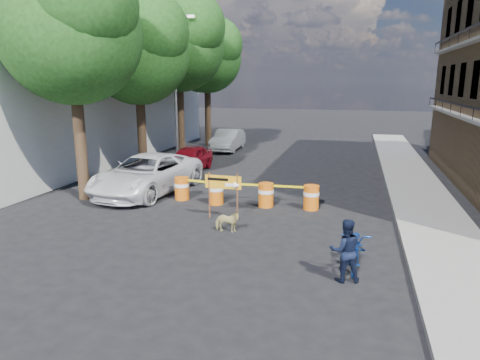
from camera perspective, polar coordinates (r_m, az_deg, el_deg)
The scene contains 19 objects.
ground at distance 13.63m, azimuth -0.75°, elevation -6.68°, with size 120.00×120.00×0.00m, color black.
sidewalk_east at distance 19.08m, azimuth 22.74°, elevation -1.71°, with size 2.40×40.00×0.15m, color gray.
white_building at distance 27.83m, azimuth -21.60°, elevation 8.85°, with size 8.00×22.00×6.00m, color silver.
tree_near at distance 17.72m, azimuth -21.42°, elevation 17.89°, with size 5.46×5.20×9.15m.
tree_mid_a at distance 21.94m, azimuth -13.34°, elevation 16.38°, with size 5.25×5.00×8.68m.
tree_mid_b at distance 26.50m, azimuth -8.07°, elevation 17.50°, with size 5.67×5.40×9.62m.
tree_far at distance 31.12m, azimuth -4.31°, elevation 15.99°, with size 5.04×4.80×8.84m.
streetlamp at distance 23.80m, azimuth -8.49°, elevation 12.37°, with size 1.25×0.18×8.00m.
barrel_far_left at distance 17.09m, azimuth -7.76°, elevation -1.06°, with size 0.58×0.58×0.90m.
barrel_mid_left at distance 16.34m, azimuth -3.22°, elevation -1.61°, with size 0.58×0.58×0.90m.
barrel_mid_right at distance 16.00m, azimuth 3.48°, elevation -1.94°, with size 0.58×0.58×0.90m.
barrel_far_right at distance 15.85m, azimuth 9.48°, elevation -2.24°, with size 0.58×0.58×0.90m.
detour_sign at distance 14.27m, azimuth -1.72°, elevation -0.83°, with size 1.27×0.24×1.63m.
pedestrian at distance 10.37m, azimuth 13.85°, elevation -9.09°, with size 0.74×0.58×1.52m, color black.
bicycle at distance 11.11m, azimuth 15.37°, elevation -6.39°, with size 0.69×1.05×1.99m, color #133E9C.
dog at distance 13.35m, azimuth -1.74°, elevation -5.59°, with size 0.37×0.80×0.68m, color tan.
suv_white at distance 18.30m, azimuth -12.29°, elevation 0.75°, with size 2.65×5.75×1.60m, color white.
sedan_red at distance 22.31m, azimuth -6.78°, elevation 2.79°, with size 1.57×3.89×1.33m, color maroon.
sedan_silver at distance 29.15m, azimuth -1.61°, elevation 5.39°, with size 1.52×4.36×1.44m, color #B9BDC1.
Camera 1 is at (3.52, -12.34, 4.60)m, focal length 32.00 mm.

